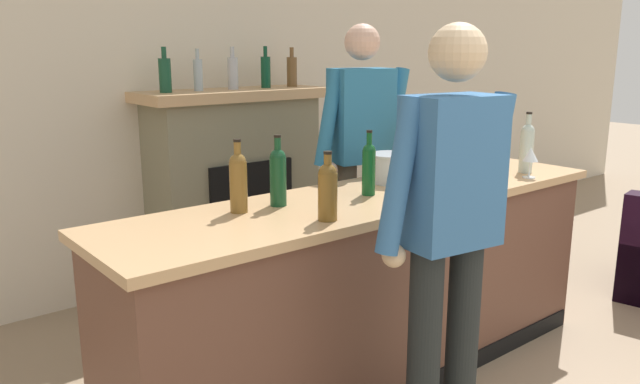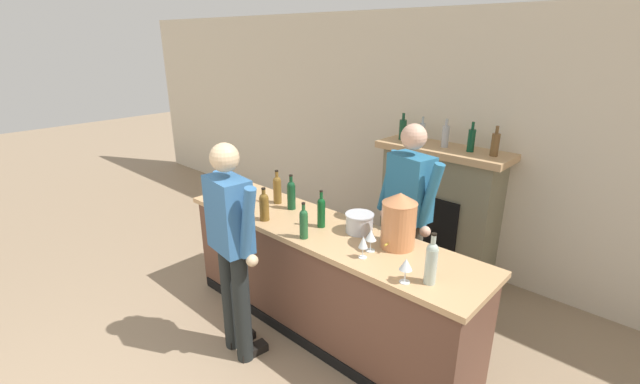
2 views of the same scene
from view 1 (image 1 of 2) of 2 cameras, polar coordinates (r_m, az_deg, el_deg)
The scene contains 17 objects.
wall_back_panel at distance 4.66m, azimuth -10.01°, elevation 9.10°, with size 12.00×0.07×2.75m.
bar_counter at distance 3.23m, azimuth 4.79°, elevation -8.62°, with size 2.81×0.70×0.98m.
fireplace_stone at distance 4.54m, azimuth -7.76°, elevation 0.63°, with size 1.37×0.52×1.69m.
potted_plant_corner at distance 6.12m, azimuth 15.95°, elevation -0.70°, with size 0.38×0.37×0.63m.
person_customer at distance 2.42m, azimuth 11.62°, elevation -4.00°, with size 0.65×0.34×1.77m.
person_bartender at distance 3.79m, azimuth 3.75°, elevation 2.88°, with size 0.65×0.36×1.82m.
copper_dispenser at distance 3.60m, azimuth 10.80°, elevation 5.00°, with size 0.26×0.30×0.43m.
ice_bucket_steel at distance 3.36m, azimuth 6.50°, elevation 2.20°, with size 0.23×0.23×0.16m.
wine_bottle_riesling_slim at distance 3.05m, azimuth 4.49°, elevation 2.33°, with size 0.07×0.07×0.32m.
wine_bottle_chardonnay_pale at distance 2.74m, azimuth -7.48°, elevation 1.11°, with size 0.08×0.08×0.32m.
wine_bottle_burgundy_dark at distance 2.59m, azimuth 0.71°, elevation 0.27°, with size 0.08×0.08×0.29m.
wine_bottle_port_short at distance 2.84m, azimuth -3.86°, elevation 1.63°, with size 0.08×0.08×0.33m.
wine_bottle_merlot_tall at distance 2.91m, azimuth 8.43°, elevation 1.53°, with size 0.07×0.07×0.30m.
wine_bottle_rose_blush at distance 3.78m, azimuth 18.39°, elevation 4.03°, with size 0.08×0.08×0.35m.
wine_glass_front_right at distance 3.63m, azimuth 18.69°, elevation 3.17°, with size 0.09×0.09×0.17m.
wine_glass_back_row at distance 3.41m, azimuth 12.08°, elevation 2.91°, with size 0.09×0.09×0.17m.
wine_glass_near_bucket at distance 3.35m, azimuth 13.90°, elevation 2.58°, with size 0.07×0.07×0.17m.
Camera 1 is at (-2.26, 0.03, 1.68)m, focal length 35.00 mm.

